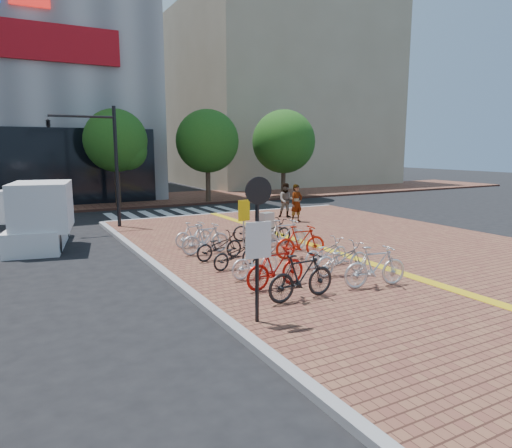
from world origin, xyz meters
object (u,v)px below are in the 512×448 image
bike_10 (301,242)px  pedestrian_b (286,200)px  bike_7 (375,267)px  bike_8 (342,259)px  bike_2 (255,261)px  traffic_light_pole (86,144)px  bike_13 (255,228)px  bike_4 (219,246)px  bike_11 (284,236)px  bike_6 (194,234)px  bike_1 (276,267)px  utility_box (267,226)px  bike_5 (206,239)px  box_truck (37,216)px  bike_9 (326,252)px  pedestrian_a (297,203)px  yellow_sign (244,215)px  notice_sign (258,232)px  bike_3 (235,254)px  bike_0 (301,276)px  bike_12 (270,232)px

bike_10 → pedestrian_b: 8.98m
bike_7 → bike_8: bearing=9.8°
bike_2 → pedestrian_b: (6.82, 9.19, 0.42)m
pedestrian_b → traffic_light_pole: bearing=-160.4°
bike_10 → bike_13: bearing=4.8°
bike_4 → bike_7: (2.36, -4.71, 0.10)m
bike_2 → bike_11: size_ratio=0.82×
bike_6 → bike_10: 4.15m
bike_1 → utility_box: size_ratio=1.64×
bike_5 → bike_6: size_ratio=1.15×
bike_6 → box_truck: (-5.00, 3.48, 0.57)m
bike_9 → pedestrian_a: pedestrian_a is taller
yellow_sign → notice_sign: size_ratio=0.58×
pedestrian_a → bike_13: bearing=-148.4°
notice_sign → box_truck: bearing=107.7°
bike_3 → bike_9: bike_9 is taller
bike_2 → bike_9: bike_2 is taller
bike_5 → bike_6: 1.29m
bike_2 → yellow_sign: 4.01m
bike_0 → bike_10: size_ratio=1.04×
bike_8 → bike_9: bike_8 is taller
bike_12 → notice_sign: 7.68m
bike_11 → bike_13: bike_11 is taller
bike_1 → bike_6: (-0.09, 5.74, -0.08)m
bike_3 → bike_5: 2.17m
bike_5 → bike_7: bike_7 is taller
notice_sign → bike_11: bearing=53.5°
bike_6 → bike_8: bearing=-167.0°
notice_sign → box_truck: notice_sign is taller
bike_12 → pedestrian_b: bearing=-43.7°
bike_12 → bike_13: size_ratio=1.05×
bike_2 → bike_11: bike_11 is taller
bike_5 → bike_11: size_ratio=0.93×
bike_10 → traffic_light_pole: traffic_light_pole is taller
bike_1 → bike_3: (-0.06, 2.28, -0.12)m
notice_sign → yellow_sign: bearing=65.3°
bike_9 → notice_sign: 5.25m
bike_13 → pedestrian_a: size_ratio=1.00×
bike_9 → notice_sign: size_ratio=0.55×
bike_7 → utility_box: 6.71m
bike_2 → bike_6: size_ratio=1.01×
pedestrian_a → yellow_sign: size_ratio=1.05×
bike_13 → bike_2: bearing=158.6°
bike_1 → pedestrian_b: (6.79, 10.26, 0.35)m
bike_0 → bike_4: bearing=-1.8°
bike_10 → pedestrian_b: bearing=-23.5°
bike_6 → bike_8: size_ratio=0.86×
traffic_light_pole → bike_4: bearing=-71.0°
yellow_sign → bike_6: bearing=146.6°
bike_0 → bike_8: size_ratio=1.05×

